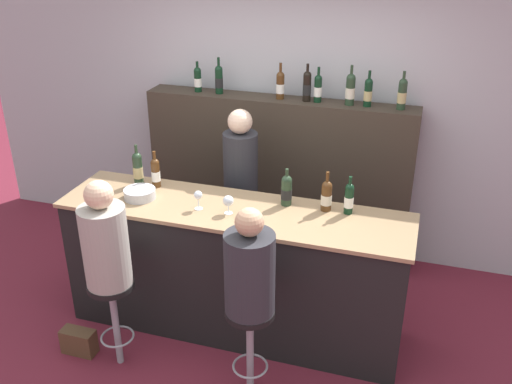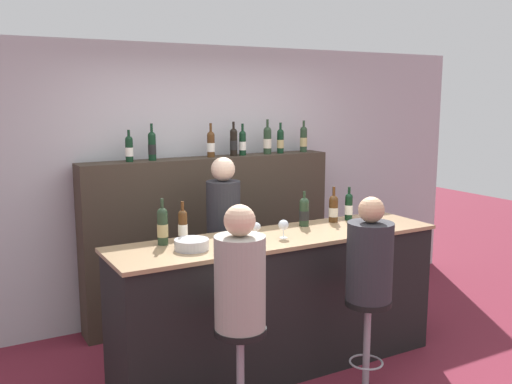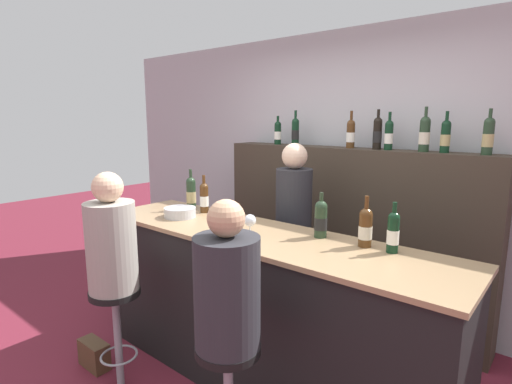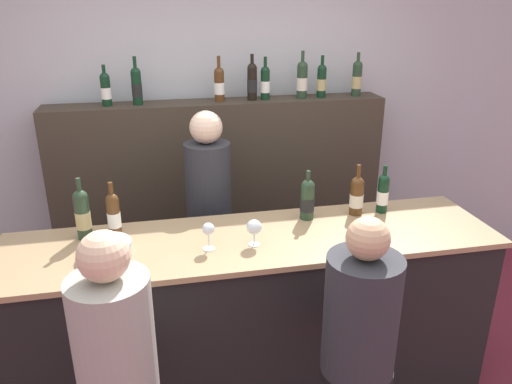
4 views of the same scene
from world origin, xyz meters
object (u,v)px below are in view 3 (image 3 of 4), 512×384
wine_bottle_counter_0 (191,193)px  wine_bottle_backbar_3 (377,133)px  wine_bottle_backbar_5 (425,134)px  wine_bottle_backbar_6 (445,136)px  wine_bottle_backbar_4 (389,135)px  wine_glass_1 (250,221)px  metal_bowl (180,212)px  wine_bottle_backbar_0 (278,133)px  bar_stool_left (116,313)px  guest_seated_left (111,240)px  wine_bottle_backbar_7 (488,136)px  wine_bottle_counter_3 (365,227)px  guest_seated_right (227,286)px  wine_bottle_counter_4 (393,232)px  bar_stool_right (228,376)px  handbag (94,354)px  wine_bottle_backbar_2 (351,133)px  wine_bottle_counter_1 (204,197)px  wine_glass_0 (224,214)px  bartender (293,249)px  wine_bottle_counter_2 (321,219)px  wine_bottle_backbar_1 (295,131)px

wine_bottle_counter_0 → wine_bottle_backbar_3: size_ratio=1.03×
wine_bottle_backbar_5 → wine_bottle_backbar_6: (0.15, -0.00, -0.01)m
wine_bottle_backbar_4 → wine_bottle_backbar_6: bearing=-0.0°
wine_glass_1 → metal_bowl: (-0.73, 0.03, -0.06)m
wine_bottle_backbar_0 → metal_bowl: (0.03, -1.28, -0.57)m
bar_stool_left → guest_seated_left: (0.00, -0.00, 0.50)m
wine_bottle_backbar_4 → wine_bottle_backbar_7: bearing=-0.0°
wine_bottle_counter_3 → metal_bowl: size_ratio=1.26×
wine_bottle_backbar_6 → guest_seated_right: bearing=-103.0°
wine_bottle_counter_4 → bar_stool_left: size_ratio=0.41×
wine_bottle_backbar_4 → bar_stool_right: bearing=-90.2°
wine_bottle_backbar_4 → handbag: wine_bottle_backbar_4 is taller
wine_bottle_backbar_2 → wine_bottle_backbar_5: wine_bottle_backbar_5 is taller
wine_bottle_backbar_2 → wine_bottle_backbar_6: wine_bottle_backbar_2 is taller
wine_bottle_counter_1 → wine_glass_0: size_ratio=2.07×
metal_bowl → handbag: size_ratio=0.93×
wine_bottle_backbar_2 → bartender: (-0.17, -0.60, -0.92)m
bartender → wine_bottle_backbar_0: bearing=135.4°
wine_bottle_counter_1 → metal_bowl: 0.24m
wine_bottle_counter_4 → wine_bottle_backbar_6: wine_bottle_backbar_6 is taller
handbag → wine_bottle_counter_2: bearing=31.3°
wine_bottle_backbar_2 → wine_glass_0: 1.43m
wine_bottle_backbar_7 → wine_bottle_backbar_0: bearing=-180.0°
wine_bottle_counter_1 → guest_seated_left: (0.03, -0.84, -0.15)m
wine_bottle_backbar_1 → guest_seated_right: bearing=-64.6°
handbag → wine_bottle_counter_4: bearing=24.5°
wine_bottle_backbar_3 → wine_bottle_backbar_7: wine_bottle_backbar_3 is taller
wine_bottle_counter_2 → guest_seated_left: size_ratio=0.37×
wine_bottle_backbar_5 → wine_bottle_backbar_2: bearing=-180.0°
wine_bottle_backbar_6 → metal_bowl: size_ratio=1.27×
wine_bottle_backbar_1 → wine_bottle_backbar_2: 0.57m
guest_seated_right → wine_bottle_backbar_1: bearing=115.4°
wine_bottle_counter_3 → guest_seated_right: 0.91m
wine_bottle_backbar_6 → bar_stool_right: size_ratio=0.43×
wine_bottle_counter_4 → wine_bottle_backbar_2: 1.42m
wine_bottle_backbar_6 → wine_bottle_counter_0: bearing=-147.2°
wine_bottle_backbar_2 → handbag: wine_bottle_backbar_2 is taller
wine_bottle_counter_3 → wine_bottle_backbar_6: wine_bottle_backbar_6 is taller
wine_bottle_backbar_7 → wine_glass_0: 1.92m
wine_bottle_backbar_4 → wine_bottle_backbar_6: size_ratio=1.00×
wine_bottle_counter_1 → wine_bottle_backbar_6: size_ratio=0.98×
wine_bottle_backbar_3 → bartender: wine_bottle_backbar_3 is taller
wine_bottle_backbar_4 → wine_bottle_backbar_0: bearing=-180.0°
wine_glass_0 → wine_bottle_backbar_2: bearing=79.2°
guest_seated_right → handbag: 1.64m
bartender → wine_bottle_backbar_4: bearing=50.0°
wine_glass_1 → bar_stool_right: size_ratio=0.20×
wine_bottle_backbar_2 → metal_bowl: bearing=-120.3°
wine_glass_1 → bar_stool_left: (-0.67, -0.58, -0.62)m
wine_bottle_counter_1 → wine_bottle_backbar_5: size_ratio=0.88×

